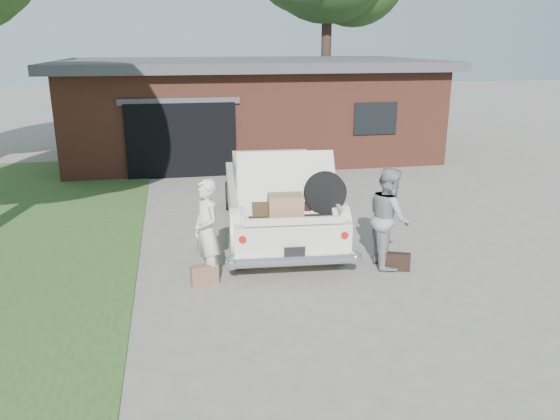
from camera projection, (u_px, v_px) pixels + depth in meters
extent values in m
plane|color=gray|center=(287.00, 283.00, 9.19)|extent=(90.00, 90.00, 0.00)
cube|color=brown|center=(249.00, 111.00, 19.71)|extent=(12.00, 7.00, 3.00)
cube|color=#4C4C51|center=(248.00, 64.00, 19.23)|extent=(12.80, 7.80, 0.30)
cube|color=black|center=(181.00, 140.00, 16.13)|extent=(3.20, 0.30, 2.20)
cube|color=#4C4C51|center=(179.00, 101.00, 15.73)|extent=(3.50, 0.12, 0.18)
cube|color=black|center=(375.00, 118.00, 17.03)|extent=(1.40, 0.08, 1.00)
cylinder|color=#38281E|center=(326.00, 61.00, 24.12)|extent=(0.44, 0.44, 6.16)
cube|color=beige|center=(276.00, 203.00, 11.47)|extent=(2.35, 5.31, 0.67)
cube|color=beige|center=(275.00, 172.00, 11.59)|extent=(1.86, 2.19, 0.54)
cube|color=black|center=(270.00, 163.00, 12.53)|extent=(1.61, 0.20, 0.46)
cube|color=black|center=(280.00, 184.00, 10.67)|extent=(1.61, 0.20, 0.46)
cylinder|color=black|center=(237.00, 248.00, 9.79)|extent=(0.28, 0.70, 0.68)
cylinder|color=black|center=(336.00, 244.00, 10.00)|extent=(0.28, 0.70, 0.68)
cylinder|color=black|center=(230.00, 196.00, 13.13)|extent=(0.28, 0.70, 0.68)
cylinder|color=black|center=(305.00, 193.00, 13.34)|extent=(0.28, 0.70, 0.68)
cylinder|color=silver|center=(294.00, 260.00, 9.04)|extent=(2.13, 0.35, 0.19)
cylinder|color=#A5140F|center=(242.00, 239.00, 8.89)|extent=(0.13, 0.11, 0.12)
cylinder|color=#A5140F|center=(344.00, 235.00, 9.09)|extent=(0.13, 0.11, 0.12)
cube|color=black|center=(295.00, 252.00, 8.97)|extent=(0.35, 0.05, 0.18)
cube|color=black|center=(289.00, 214.00, 9.50)|extent=(1.69, 1.26, 0.04)
cube|color=beige|center=(241.00, 210.00, 9.38)|extent=(0.15, 1.14, 0.19)
cube|color=beige|center=(336.00, 207.00, 9.57)|extent=(0.15, 1.14, 0.19)
cube|color=beige|center=(294.00, 221.00, 8.94)|extent=(1.66, 0.19, 0.12)
cube|color=beige|center=(287.00, 183.00, 9.57)|extent=(1.79, 0.84, 1.00)
cube|color=#4C3820|center=(271.00, 206.00, 9.50)|extent=(0.71, 0.49, 0.22)
cube|color=#A07551|center=(285.00, 206.00, 9.20)|extent=(0.61, 0.42, 0.40)
cube|color=black|center=(292.00, 206.00, 9.58)|extent=(0.66, 0.46, 0.20)
cube|color=#8C6947|center=(298.00, 193.00, 9.75)|extent=(0.54, 0.37, 0.18)
cylinder|color=black|center=(325.00, 193.00, 9.41)|extent=(0.74, 0.22, 0.73)
imported|color=silver|center=(207.00, 232.00, 9.00)|extent=(0.63, 0.75, 1.77)
imported|color=gray|center=(389.00, 217.00, 9.68)|extent=(0.74, 0.92, 1.80)
cube|color=#885D45|center=(204.00, 275.00, 9.05)|extent=(0.48, 0.25, 0.35)
cube|color=black|center=(398.00, 262.00, 9.64)|extent=(0.44, 0.27, 0.32)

